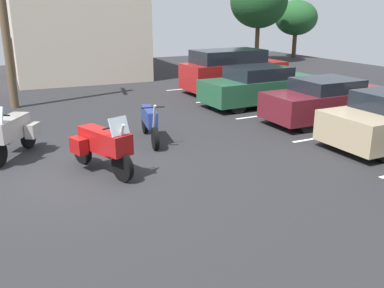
{
  "coord_description": "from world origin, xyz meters",
  "views": [
    {
      "loc": [
        9.31,
        -1.91,
        3.61
      ],
      "look_at": [
        1.94,
        1.81,
        0.99
      ],
      "focal_mm": 39.95,
      "sensor_mm": 36.0,
      "label": 1
    }
  ],
  "objects_px": {
    "motorcycle_second": "(150,122)",
    "car_green": "(261,86)",
    "motorcycle_touring": "(103,145)",
    "car_maroon": "(329,101)",
    "motorcycle_third": "(10,132)",
    "car_red": "(233,71)"
  },
  "relations": [
    {
      "from": "motorcycle_second",
      "to": "car_green",
      "type": "relative_size",
      "value": 0.47
    },
    {
      "from": "motorcycle_touring",
      "to": "car_green",
      "type": "relative_size",
      "value": 0.46
    },
    {
      "from": "car_maroon",
      "to": "motorcycle_third",
      "type": "bearing_deg",
      "value": -94.68
    },
    {
      "from": "motorcycle_touring",
      "to": "motorcycle_third",
      "type": "bearing_deg",
      "value": -138.74
    },
    {
      "from": "motorcycle_touring",
      "to": "car_green",
      "type": "xyz_separation_m",
      "value": [
        -4.38,
        7.48,
        0.06
      ]
    },
    {
      "from": "motorcycle_touring",
      "to": "car_green",
      "type": "bearing_deg",
      "value": 120.35
    },
    {
      "from": "motorcycle_touring",
      "to": "car_green",
      "type": "height_order",
      "value": "car_green"
    },
    {
      "from": "motorcycle_third",
      "to": "car_red",
      "type": "relative_size",
      "value": 0.4
    },
    {
      "from": "car_red",
      "to": "motorcycle_third",
      "type": "bearing_deg",
      "value": -61.7
    },
    {
      "from": "car_red",
      "to": "car_green",
      "type": "relative_size",
      "value": 0.97
    },
    {
      "from": "motorcycle_touring",
      "to": "car_maroon",
      "type": "xyz_separation_m",
      "value": [
        -1.22,
        7.97,
        0.04
      ]
    },
    {
      "from": "motorcycle_third",
      "to": "car_maroon",
      "type": "bearing_deg",
      "value": 85.32
    },
    {
      "from": "motorcycle_touring",
      "to": "motorcycle_second",
      "type": "xyz_separation_m",
      "value": [
        -1.85,
        1.86,
        -0.11
      ]
    },
    {
      "from": "motorcycle_third",
      "to": "car_green",
      "type": "height_order",
      "value": "car_green"
    },
    {
      "from": "motorcycle_second",
      "to": "car_maroon",
      "type": "xyz_separation_m",
      "value": [
        0.63,
        6.11,
        0.15
      ]
    },
    {
      "from": "motorcycle_second",
      "to": "motorcycle_third",
      "type": "xyz_separation_m",
      "value": [
        -0.17,
        -3.63,
        0.13
      ]
    },
    {
      "from": "motorcycle_touring",
      "to": "motorcycle_third",
      "type": "xyz_separation_m",
      "value": [
        -2.02,
        -1.77,
        0.02
      ]
    },
    {
      "from": "car_red",
      "to": "car_green",
      "type": "distance_m",
      "value": 2.95
    },
    {
      "from": "car_red",
      "to": "car_maroon",
      "type": "bearing_deg",
      "value": -0.27
    },
    {
      "from": "motorcycle_second",
      "to": "car_green",
      "type": "xyz_separation_m",
      "value": [
        -2.53,
        5.62,
        0.18
      ]
    },
    {
      "from": "motorcycle_second",
      "to": "car_green",
      "type": "height_order",
      "value": "car_green"
    },
    {
      "from": "motorcycle_second",
      "to": "motorcycle_third",
      "type": "distance_m",
      "value": 3.64
    }
  ]
}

